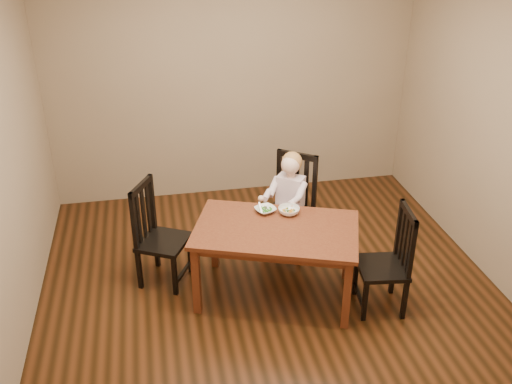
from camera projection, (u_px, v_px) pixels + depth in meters
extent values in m
cube|color=#49240F|center=(270.00, 290.00, 5.05)|extent=(4.00, 4.00, 0.01)
cube|color=#967D5F|center=(232.00, 78.00, 6.17)|extent=(4.00, 0.01, 2.70)
cube|color=#967D5F|center=(364.00, 315.00, 2.69)|extent=(4.00, 0.01, 2.70)
cube|color=#967D5F|center=(1.00, 171.00, 4.09)|extent=(0.01, 4.00, 2.70)
cube|color=#967D5F|center=(505.00, 132.00, 4.77)|extent=(0.01, 4.00, 2.70)
cube|color=#522213|center=(276.00, 230.00, 4.71)|extent=(1.54, 1.21, 0.04)
cube|color=#522213|center=(276.00, 235.00, 4.73)|extent=(1.40, 1.08, 0.07)
cube|color=#522213|center=(196.00, 280.00, 4.65)|extent=(0.08, 0.08, 0.64)
cube|color=#522213|center=(347.00, 295.00, 4.48)|extent=(0.08, 0.08, 0.64)
cube|color=#522213|center=(215.00, 237.00, 5.25)|extent=(0.08, 0.08, 0.64)
cube|color=#522213|center=(348.00, 248.00, 5.08)|extent=(0.08, 0.08, 0.64)
cube|color=black|center=(289.00, 214.00, 5.43)|extent=(0.58, 0.58, 0.04)
cube|color=black|center=(312.00, 229.00, 5.60)|extent=(0.05, 0.05, 0.39)
cube|color=black|center=(278.00, 221.00, 5.73)|extent=(0.05, 0.05, 0.39)
cube|color=black|center=(300.00, 247.00, 5.32)|extent=(0.05, 0.05, 0.39)
cube|color=black|center=(264.00, 238.00, 5.46)|extent=(0.05, 0.05, 0.39)
cube|color=black|center=(315.00, 183.00, 5.36)|extent=(0.05, 0.05, 0.55)
cube|color=black|center=(279.00, 176.00, 5.50)|extent=(0.05, 0.05, 0.55)
cube|color=black|center=(297.00, 156.00, 5.32)|extent=(0.35, 0.26, 0.06)
cube|color=black|center=(306.00, 184.00, 5.41)|extent=(0.05, 0.04, 0.47)
cube|color=black|center=(297.00, 182.00, 5.44)|extent=(0.05, 0.04, 0.47)
cube|color=black|center=(287.00, 180.00, 5.48)|extent=(0.05, 0.04, 0.47)
cube|color=black|center=(164.00, 242.00, 5.01)|extent=(0.54, 0.55, 0.04)
cube|color=black|center=(157.00, 248.00, 5.30)|extent=(0.05, 0.05, 0.38)
cube|color=black|center=(139.00, 270.00, 5.00)|extent=(0.05, 0.05, 0.38)
cube|color=black|center=(190.00, 254.00, 5.22)|extent=(0.05, 0.05, 0.38)
cube|color=black|center=(175.00, 276.00, 4.92)|extent=(0.05, 0.05, 0.38)
cube|color=black|center=(152.00, 202.00, 5.07)|extent=(0.05, 0.05, 0.53)
cube|color=black|center=(134.00, 221.00, 4.77)|extent=(0.05, 0.05, 0.53)
cube|color=black|center=(141.00, 186.00, 4.81)|extent=(0.21, 0.36, 0.06)
cube|color=black|center=(148.00, 209.00, 5.01)|extent=(0.04, 0.05, 0.46)
cube|color=black|center=(144.00, 214.00, 4.93)|extent=(0.04, 0.05, 0.46)
cube|color=black|center=(139.00, 219.00, 4.85)|extent=(0.04, 0.05, 0.46)
cube|color=black|center=(382.00, 268.00, 4.68)|extent=(0.43, 0.45, 0.04)
cube|color=black|center=(405.00, 300.00, 4.63)|extent=(0.04, 0.04, 0.37)
cube|color=black|center=(393.00, 275.00, 4.94)|extent=(0.04, 0.04, 0.37)
cube|color=black|center=(365.00, 302.00, 4.61)|extent=(0.04, 0.04, 0.37)
cube|color=black|center=(355.00, 276.00, 4.92)|extent=(0.04, 0.04, 0.37)
cube|color=black|center=(412.00, 250.00, 4.41)|extent=(0.04, 0.04, 0.52)
cube|color=black|center=(399.00, 227.00, 4.72)|extent=(0.04, 0.04, 0.52)
cube|color=black|center=(409.00, 213.00, 4.46)|extent=(0.08, 0.38, 0.05)
cube|color=black|center=(408.00, 247.00, 4.50)|extent=(0.02, 0.04, 0.45)
cube|color=black|center=(405.00, 241.00, 4.58)|extent=(0.02, 0.04, 0.45)
cube|color=black|center=(402.00, 235.00, 4.66)|extent=(0.02, 0.04, 0.45)
imported|color=white|center=(265.00, 210.00, 4.93)|extent=(0.22, 0.22, 0.04)
imported|color=white|center=(289.00, 211.00, 4.90)|extent=(0.24, 0.24, 0.06)
cube|color=silver|center=(261.00, 208.00, 4.90)|extent=(0.01, 0.12, 0.05)
cube|color=silver|center=(260.00, 209.00, 4.91)|extent=(0.02, 0.03, 0.01)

